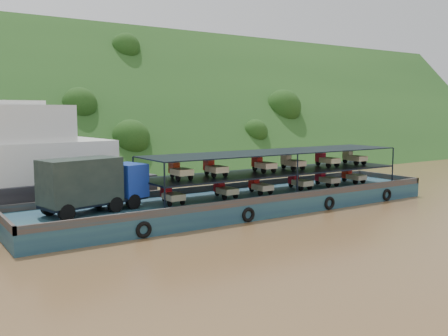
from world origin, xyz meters
TOP-DOWN VIEW (x-y plane):
  - ground at (0.00, 0.00)m, footprint 160.00×160.00m
  - hillside at (0.00, 36.00)m, footprint 140.00×39.60m
  - cargo_barge at (-2.97, 0.83)m, footprint 35.00×7.18m

SIDE VIEW (x-z plane):
  - ground at x=0.00m, z-range 0.00..0.00m
  - hillside at x=0.00m, z-range -19.80..19.80m
  - cargo_barge at x=-2.97m, z-range -1.21..3.60m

